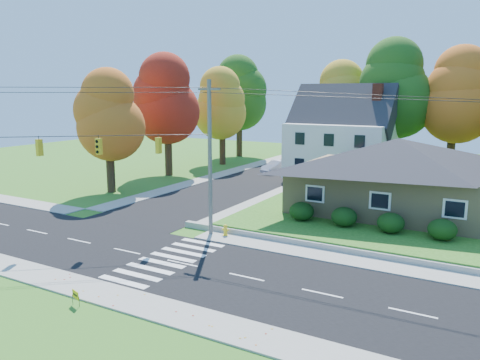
# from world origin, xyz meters

# --- Properties ---
(ground) EXTENTS (120.00, 120.00, 0.00)m
(ground) POSITION_xyz_m (0.00, 0.00, 0.00)
(ground) COLOR #3D7923
(road_main) EXTENTS (90.00, 8.00, 0.02)m
(road_main) POSITION_xyz_m (0.00, 0.00, 0.01)
(road_main) COLOR black
(road_main) RESTS_ON ground
(road_cross) EXTENTS (8.00, 44.00, 0.02)m
(road_cross) POSITION_xyz_m (-8.00, 26.00, 0.01)
(road_cross) COLOR black
(road_cross) RESTS_ON ground
(sidewalk_north) EXTENTS (90.00, 2.00, 0.08)m
(sidewalk_north) POSITION_xyz_m (0.00, 5.00, 0.04)
(sidewalk_north) COLOR #9C9A90
(sidewalk_north) RESTS_ON ground
(sidewalk_south) EXTENTS (90.00, 2.00, 0.08)m
(sidewalk_south) POSITION_xyz_m (0.00, -5.00, 0.04)
(sidewalk_south) COLOR #9C9A90
(sidewalk_south) RESTS_ON ground
(lawn) EXTENTS (30.00, 30.00, 0.50)m
(lawn) POSITION_xyz_m (13.00, 21.00, 0.25)
(lawn) COLOR #3D7923
(lawn) RESTS_ON ground
(ranch_house) EXTENTS (14.60, 10.60, 5.40)m
(ranch_house) POSITION_xyz_m (8.00, 16.00, 3.27)
(ranch_house) COLOR tan
(ranch_house) RESTS_ON lawn
(colonial_house) EXTENTS (10.40, 8.40, 9.60)m
(colonial_house) POSITION_xyz_m (0.04, 28.00, 4.58)
(colonial_house) COLOR silver
(colonial_house) RESTS_ON lawn
(hedge_row) EXTENTS (10.70, 1.70, 1.27)m
(hedge_row) POSITION_xyz_m (7.50, 9.80, 1.14)
(hedge_row) COLOR #163A10
(hedge_row) RESTS_ON lawn
(traffic_infrastructure) EXTENTS (38.10, 10.66, 10.00)m
(traffic_infrastructure) POSITION_xyz_m (-0.15, 1.35, 5.15)
(traffic_infrastructure) COLOR #666059
(traffic_infrastructure) RESTS_ON ground
(tree_lot_0) EXTENTS (6.72, 6.72, 12.51)m
(tree_lot_0) POSITION_xyz_m (-2.00, 34.00, 8.31)
(tree_lot_0) COLOR #3F2A19
(tree_lot_0) RESTS_ON lawn
(tree_lot_1) EXTENTS (7.84, 7.84, 14.60)m
(tree_lot_1) POSITION_xyz_m (4.00, 33.00, 9.61)
(tree_lot_1) COLOR #3F2A19
(tree_lot_1) RESTS_ON lawn
(tree_lot_2) EXTENTS (7.28, 7.28, 13.56)m
(tree_lot_2) POSITION_xyz_m (10.00, 34.00, 8.96)
(tree_lot_2) COLOR #3F2A19
(tree_lot_2) RESTS_ON lawn
(tree_west_0) EXTENTS (6.16, 6.16, 11.47)m
(tree_west_0) POSITION_xyz_m (-17.00, 12.00, 7.15)
(tree_west_0) COLOR #3F2A19
(tree_west_0) RESTS_ON ground
(tree_west_1) EXTENTS (7.28, 7.28, 13.56)m
(tree_west_1) POSITION_xyz_m (-18.00, 22.00, 8.46)
(tree_west_1) COLOR #3F2A19
(tree_west_1) RESTS_ON ground
(tree_west_2) EXTENTS (6.72, 6.72, 12.51)m
(tree_west_2) POSITION_xyz_m (-17.00, 32.00, 7.81)
(tree_west_2) COLOR #3F2A19
(tree_west_2) RESTS_ON ground
(tree_west_3) EXTENTS (7.84, 7.84, 14.60)m
(tree_west_3) POSITION_xyz_m (-19.00, 40.00, 9.11)
(tree_west_3) COLOR #3F2A19
(tree_west_3) RESTS_ON ground
(white_car) EXTENTS (2.42, 4.55, 1.42)m
(white_car) POSITION_xyz_m (-8.03, 29.45, 0.73)
(white_car) COLOR silver
(white_car) RESTS_ON road_cross
(fire_hydrant) EXTENTS (0.45, 0.36, 0.80)m
(fire_hydrant) POSITION_xyz_m (-0.48, 5.37, 0.38)
(fire_hydrant) COLOR yellow
(fire_hydrant) RESTS_ON ground
(yard_sign) EXTENTS (0.54, 0.20, 0.70)m
(yard_sign) POSITION_xyz_m (-0.98, -6.46, 0.50)
(yard_sign) COLOR black
(yard_sign) RESTS_ON ground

